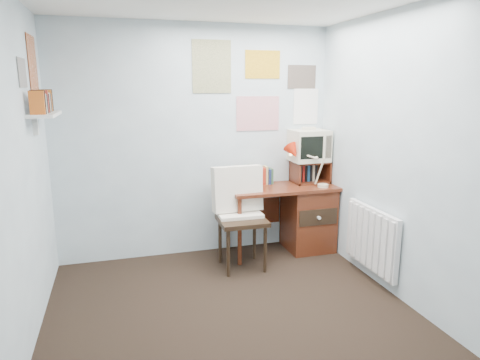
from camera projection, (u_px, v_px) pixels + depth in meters
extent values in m
plane|color=black|center=(242.00, 333.00, 3.28)|extent=(3.50, 3.50, 0.00)
cube|color=silver|center=(197.00, 142.00, 4.65)|extent=(3.00, 0.02, 2.50)
cube|color=silver|center=(6.00, 187.00, 2.59)|extent=(0.02, 3.50, 2.50)
cube|color=silver|center=(422.00, 163.00, 3.42)|extent=(0.02, 3.50, 2.50)
cube|color=#5E2715|center=(282.00, 188.00, 4.74)|extent=(1.20, 0.55, 0.03)
cube|color=#5E2715|center=(308.00, 218.00, 4.92)|extent=(0.50, 0.50, 0.72)
cylinder|color=#5E2715|center=(240.00, 232.00, 4.45)|extent=(0.04, 0.04, 0.72)
cylinder|color=#5E2715|center=(228.00, 219.00, 4.89)|extent=(0.04, 0.04, 0.72)
cube|color=#5E2715|center=(253.00, 212.00, 4.99)|extent=(0.64, 0.02, 0.30)
cube|color=black|center=(242.00, 221.00, 4.36)|extent=(0.53, 0.50, 1.01)
cube|color=red|center=(324.00, 168.00, 4.67)|extent=(0.33, 0.30, 0.43)
cube|color=#5E2715|center=(310.00, 172.00, 4.93)|extent=(0.40, 0.30, 0.25)
cube|color=beige|center=(308.00, 144.00, 4.87)|extent=(0.42, 0.38, 0.39)
cube|color=#5E2715|center=(256.00, 175.00, 4.82)|extent=(0.60, 0.14, 0.22)
cube|color=white|center=(372.00, 238.00, 4.10)|extent=(0.09, 0.80, 0.60)
cube|color=white|center=(45.00, 114.00, 3.57)|extent=(0.20, 0.62, 0.24)
cube|color=white|center=(258.00, 86.00, 4.70)|extent=(1.20, 0.01, 0.90)
cube|color=white|center=(28.00, 67.00, 3.46)|extent=(0.01, 0.70, 0.60)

